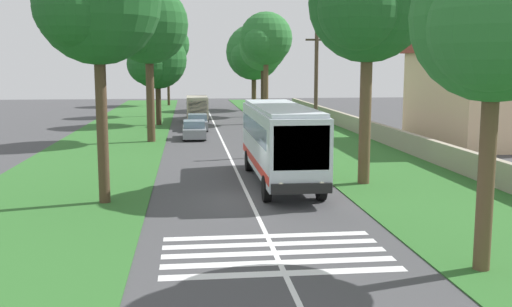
{
  "coord_description": "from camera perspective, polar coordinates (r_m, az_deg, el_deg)",
  "views": [
    {
      "loc": [
        -24.1,
        2.54,
        5.57
      ],
      "look_at": [
        2.72,
        -0.54,
        1.6
      ],
      "focal_mm": 41.73,
      "sensor_mm": 36.0,
      "label": 1
    }
  ],
  "objects": [
    {
      "name": "zebra_crossing",
      "position": [
        18.15,
        1.83,
        -9.5
      ],
      "size": [
        4.05,
        6.8,
        0.01
      ],
      "color": "silver",
      "rests_on": "ground"
    },
    {
      "name": "coach_bus",
      "position": [
        28.39,
        2.29,
        1.43
      ],
      "size": [
        11.16,
        2.62,
        3.73
      ],
      "color": "silver",
      "rests_on": "ground"
    },
    {
      "name": "roadside_tree_right_4",
      "position": [
        28.6,
        10.32,
        13.63
      ],
      "size": [
        6.86,
        5.49,
        11.17
      ],
      "color": "brown",
      "rests_on": "grass_verge_right"
    },
    {
      "name": "centre_line",
      "position": [
        39.58,
        -2.8,
        0.27
      ],
      "size": [
        110.0,
        0.16,
        0.01
      ],
      "primitive_type": "cube",
      "color": "silver",
      "rests_on": "ground"
    },
    {
      "name": "roadside_tree_right_2",
      "position": [
        16.92,
        21.45,
        11.48
      ],
      "size": [
        5.53,
        4.42,
        8.99
      ],
      "color": "brown",
      "rests_on": "grass_verge_right"
    },
    {
      "name": "trailing_minibus_0",
      "position": [
        60.89,
        -5.66,
        4.53
      ],
      "size": [
        6.0,
        2.14,
        2.53
      ],
      "color": "#BFB299",
      "rests_on": "ground"
    },
    {
      "name": "utility_pole",
      "position": [
        37.85,
        5.77,
        6.04
      ],
      "size": [
        0.24,
        1.4,
        7.76
      ],
      "color": "#473828",
      "rests_on": "grass_verge_right"
    },
    {
      "name": "roadside_tree_left_0",
      "position": [
        67.79,
        -9.45,
        9.6
      ],
      "size": [
        5.36,
        4.44,
        9.5
      ],
      "color": "#3D2D1E",
      "rests_on": "grass_verge_left"
    },
    {
      "name": "roadside_tree_left_3",
      "position": [
        57.21,
        -9.61,
        8.71
      ],
      "size": [
        6.67,
        5.5,
        8.91
      ],
      "color": "#3D2D1E",
      "rests_on": "grass_verge_left"
    },
    {
      "name": "roadside_wall",
      "position": [
        46.57,
        11.18,
        2.18
      ],
      "size": [
        70.0,
        0.4,
        1.29
      ],
      "primitive_type": "cube",
      "color": "#9E937F",
      "rests_on": "grass_verge_right"
    },
    {
      "name": "roadside_tree_right_0",
      "position": [
        58.35,
        0.85,
        10.82
      ],
      "size": [
        5.88,
        5.09,
        10.73
      ],
      "color": "brown",
      "rests_on": "grass_verge_right"
    },
    {
      "name": "roadside_tree_left_2",
      "position": [
        24.9,
        -15.13,
        13.52
      ],
      "size": [
        5.85,
        4.96,
        10.53
      ],
      "color": "#4C3826",
      "rests_on": "grass_verge_left"
    },
    {
      "name": "roadside_tree_left_4",
      "position": [
        86.2,
        -8.56,
        10.22
      ],
      "size": [
        7.01,
        6.13,
        11.68
      ],
      "color": "#3D2D1E",
      "rests_on": "grass_verge_left"
    },
    {
      "name": "ground",
      "position": [
        24.87,
        -0.52,
        -4.58
      ],
      "size": [
        160.0,
        160.0,
        0.0
      ],
      "primitive_type": "plane",
      "color": "#424244"
    },
    {
      "name": "grass_verge_right",
      "position": [
        40.93,
        8.73,
        0.47
      ],
      "size": [
        120.0,
        8.0,
        0.04
      ],
      "primitive_type": "cube",
      "color": "#2D6628",
      "rests_on": "ground"
    },
    {
      "name": "roadside_building",
      "position": [
        46.07,
        20.59,
        5.56
      ],
      "size": [
        12.08,
        7.64,
        7.38
      ],
      "color": "beige",
      "rests_on": "ground"
    },
    {
      "name": "roadside_tree_right_3",
      "position": [
        76.69,
        -0.33,
        9.53
      ],
      "size": [
        8.49,
        7.06,
        10.84
      ],
      "color": "#4C3826",
      "rests_on": "grass_verge_right"
    },
    {
      "name": "roadside_tree_left_1",
      "position": [
        44.7,
        -10.43,
        11.84
      ],
      "size": [
        6.9,
        5.73,
        11.41
      ],
      "color": "#4C3826",
      "rests_on": "grass_verge_left"
    },
    {
      "name": "grass_verge_left",
      "position": [
        39.9,
        -14.64,
        0.09
      ],
      "size": [
        120.0,
        8.0,
        0.04
      ],
      "primitive_type": "cube",
      "color": "#2D6628",
      "rests_on": "ground"
    },
    {
      "name": "trailing_car_1",
      "position": [
        52.49,
        -5.64,
        2.96
      ],
      "size": [
        4.3,
        1.78,
        1.43
      ],
      "color": "gray",
      "rests_on": "ground"
    },
    {
      "name": "roadside_tree_right_1",
      "position": [
        66.85,
        0.59,
        10.05
      ],
      "size": [
        6.1,
        5.29,
        10.3
      ],
      "color": "#3D2D1E",
      "rests_on": "grass_verge_right"
    },
    {
      "name": "trailing_car_0",
      "position": [
        46.32,
        -5.94,
        2.24
      ],
      "size": [
        4.3,
        1.78,
        1.43
      ],
      "color": "gray",
      "rests_on": "ground"
    }
  ]
}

